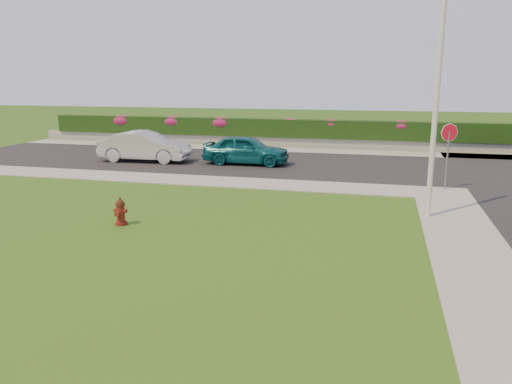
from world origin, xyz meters
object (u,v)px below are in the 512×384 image
(fire_hydrant, at_px, (120,212))
(sedan_teal, at_px, (246,150))
(stop_sign, at_px, (449,141))
(sedan_silver, at_px, (145,146))
(utility_pole, at_px, (436,108))

(fire_hydrant, height_order, sedan_teal, sedan_teal)
(stop_sign, bearing_deg, sedan_silver, 164.71)
(utility_pole, xyz_separation_m, stop_sign, (0.94, 4.20, -1.42))
(sedan_teal, height_order, sedan_silver, sedan_silver)
(sedan_teal, relative_size, utility_pole, 0.64)
(stop_sign, bearing_deg, utility_pole, -104.82)
(fire_hydrant, bearing_deg, utility_pole, 25.14)
(fire_hydrant, xyz_separation_m, sedan_teal, (0.76, 10.92, 0.37))
(fire_hydrant, xyz_separation_m, utility_pole, (8.66, 3.02, 2.92))
(stop_sign, bearing_deg, sedan_teal, 155.12)
(utility_pole, height_order, stop_sign, utility_pole)
(sedan_silver, relative_size, stop_sign, 1.81)
(sedan_teal, bearing_deg, sedan_silver, 94.17)
(fire_hydrant, xyz_separation_m, sedan_silver, (-4.44, 10.49, 0.42))
(utility_pole, bearing_deg, fire_hydrant, -160.76)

